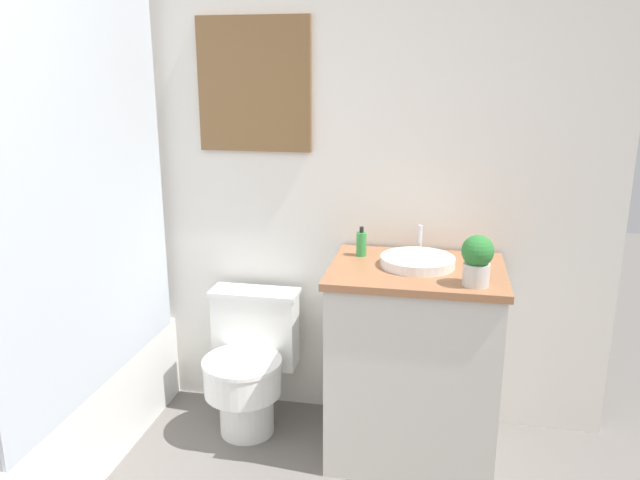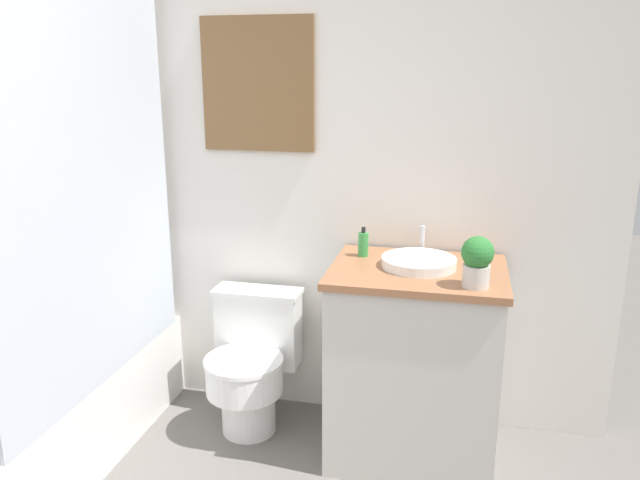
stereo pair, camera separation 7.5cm
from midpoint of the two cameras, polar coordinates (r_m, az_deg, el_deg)
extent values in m
cube|color=white|center=(2.92, -3.48, 7.74)|extent=(3.13, 0.05, 2.50)
cube|color=brown|center=(2.88, -4.97, 13.97)|extent=(0.52, 0.02, 0.59)
cube|color=silver|center=(2.88, -4.99, 13.96)|extent=(0.49, 0.01, 0.56)
cube|color=white|center=(3.00, -22.31, -14.45)|extent=(0.55, 1.34, 0.41)
cube|color=silver|center=(2.54, -19.29, 1.62)|extent=(0.01, 1.23, 1.76)
cylinder|color=white|center=(3.02, -5.81, -15.06)|extent=(0.25, 0.25, 0.22)
cylinder|color=white|center=(2.89, -6.19, -12.36)|extent=(0.35, 0.35, 0.14)
cylinder|color=white|center=(2.86, -6.24, -10.94)|extent=(0.36, 0.36, 0.02)
cube|color=white|center=(3.01, -4.93, -8.04)|extent=(0.39, 0.15, 0.35)
cube|color=white|center=(2.95, -5.01, -4.72)|extent=(0.41, 0.16, 0.02)
cube|color=beige|center=(2.75, 9.36, -11.34)|extent=(0.68, 0.53, 0.82)
cube|color=#9E6642|center=(2.59, 9.77, -2.88)|extent=(0.71, 0.56, 0.03)
cylinder|color=white|center=(2.60, 9.83, -2.01)|extent=(0.31, 0.31, 0.04)
cylinder|color=silver|center=(2.75, 10.10, -0.04)|extent=(0.02, 0.02, 0.13)
cylinder|color=green|center=(2.71, 4.76, -0.41)|extent=(0.04, 0.04, 0.10)
cylinder|color=black|center=(2.69, 4.79, 0.91)|extent=(0.02, 0.02, 0.02)
cylinder|color=beige|center=(2.40, 14.95, -3.20)|extent=(0.10, 0.10, 0.09)
sphere|color=#2D7A33|center=(2.37, 15.10, -1.10)|extent=(0.12, 0.12, 0.12)
camera|label=1|loc=(0.04, -89.13, 0.24)|focal=35.00mm
camera|label=2|loc=(0.04, 90.87, -0.24)|focal=35.00mm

